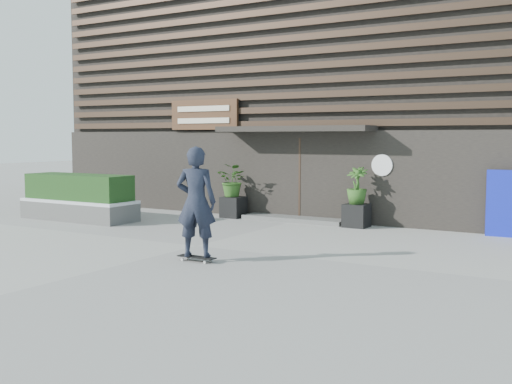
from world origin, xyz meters
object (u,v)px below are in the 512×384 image
Objects in this scene: planter_pot_left at (233,207)px; raised_bed at (79,211)px; skateboarder at (196,202)px; planter_pot_right at (356,216)px.

raised_bed is at bearing -142.68° from planter_pot_left.
raised_bed is 1.62× the size of skateboarder.
planter_pot_right is 0.17× the size of raised_bed.
planter_pot_left is 6.49m from skateboarder.
skateboarder is (-0.90, -5.75, 0.82)m from planter_pot_right.
skateboarder is (2.90, -5.75, 0.82)m from planter_pot_left.
planter_pot_left is 1.00× the size of planter_pot_right.
skateboarder is (6.38, -3.10, 0.87)m from raised_bed.
planter_pot_right is at bearing 20.00° from raised_bed.
planter_pot_right reaches higher than raised_bed.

